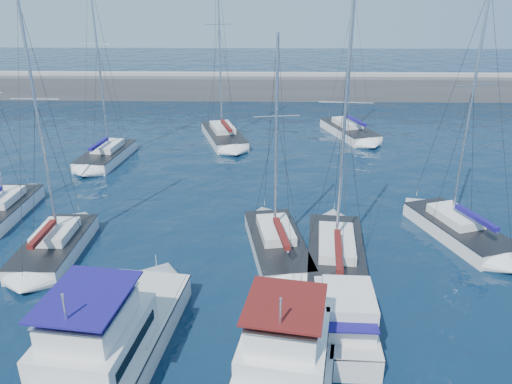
{
  "coord_description": "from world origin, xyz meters",
  "views": [
    {
      "loc": [
        3.2,
        -18.72,
        14.97
      ],
      "look_at": [
        2.59,
        9.82,
        3.0
      ],
      "focal_mm": 35.0,
      "sensor_mm": 36.0,
      "label": 1
    }
  ],
  "objects_px": {
    "motor_yacht_port_inner": "(107,346)",
    "sailboat_mid_a": "(1,209)",
    "motor_yacht_stbd_outer": "(345,321)",
    "sailboat_back_b": "(224,135)",
    "sailboat_back_c": "(349,131)",
    "sailboat_mid_c": "(277,244)",
    "sailboat_mid_b": "(55,246)",
    "sailboat_back_a": "(106,155)",
    "motor_yacht_stbd_inner": "(286,357)",
    "sailboat_mid_e": "(458,229)",
    "sailboat_mid_d": "(336,259)"
  },
  "relations": [
    {
      "from": "motor_yacht_port_inner",
      "to": "sailboat_mid_e",
      "type": "bearing_deg",
      "value": 40.45
    },
    {
      "from": "sailboat_mid_a",
      "to": "sailboat_mid_c",
      "type": "distance_m",
      "value": 19.56
    },
    {
      "from": "sailboat_back_a",
      "to": "sailboat_back_c",
      "type": "distance_m",
      "value": 24.9
    },
    {
      "from": "sailboat_mid_d",
      "to": "sailboat_back_a",
      "type": "height_order",
      "value": "sailboat_back_a"
    },
    {
      "from": "sailboat_mid_c",
      "to": "motor_yacht_stbd_inner",
      "type": "bearing_deg",
      "value": -98.33
    },
    {
      "from": "motor_yacht_stbd_outer",
      "to": "sailboat_mid_e",
      "type": "distance_m",
      "value": 13.32
    },
    {
      "from": "sailboat_mid_c",
      "to": "sailboat_mid_b",
      "type": "bearing_deg",
      "value": 172.78
    },
    {
      "from": "motor_yacht_stbd_outer",
      "to": "sailboat_back_c",
      "type": "bearing_deg",
      "value": 83.49
    },
    {
      "from": "sailboat_back_b",
      "to": "sailboat_back_c",
      "type": "bearing_deg",
      "value": -7.21
    },
    {
      "from": "sailboat_mid_a",
      "to": "sailboat_mid_d",
      "type": "height_order",
      "value": "sailboat_mid_d"
    },
    {
      "from": "motor_yacht_stbd_outer",
      "to": "sailboat_mid_d",
      "type": "bearing_deg",
      "value": 88.71
    },
    {
      "from": "sailboat_mid_a",
      "to": "sailboat_mid_d",
      "type": "xyz_separation_m",
      "value": [
        22.36,
        -6.19,
        -0.01
      ]
    },
    {
      "from": "sailboat_mid_c",
      "to": "sailboat_back_b",
      "type": "height_order",
      "value": "sailboat_back_b"
    },
    {
      "from": "motor_yacht_stbd_outer",
      "to": "sailboat_back_a",
      "type": "relative_size",
      "value": 0.38
    },
    {
      "from": "motor_yacht_stbd_outer",
      "to": "sailboat_mid_a",
      "type": "relative_size",
      "value": 0.46
    },
    {
      "from": "sailboat_back_a",
      "to": "sailboat_mid_e",
      "type": "bearing_deg",
      "value": -21.06
    },
    {
      "from": "motor_yacht_stbd_inner",
      "to": "sailboat_mid_a",
      "type": "bearing_deg",
      "value": 152.03
    },
    {
      "from": "motor_yacht_stbd_inner",
      "to": "sailboat_back_c",
      "type": "bearing_deg",
      "value": 87.57
    },
    {
      "from": "motor_yacht_port_inner",
      "to": "sailboat_back_c",
      "type": "xyz_separation_m",
      "value": [
        15.32,
        35.11,
        -0.62
      ]
    },
    {
      "from": "motor_yacht_port_inner",
      "to": "sailboat_mid_d",
      "type": "relative_size",
      "value": 0.73
    },
    {
      "from": "sailboat_mid_e",
      "to": "sailboat_mid_a",
      "type": "bearing_deg",
      "value": 156.94
    },
    {
      "from": "motor_yacht_port_inner",
      "to": "motor_yacht_stbd_outer",
      "type": "xyz_separation_m",
      "value": [
        10.16,
        2.06,
        -0.19
      ]
    },
    {
      "from": "sailboat_mid_b",
      "to": "sailboat_mid_d",
      "type": "xyz_separation_m",
      "value": [
        16.59,
        -1.12,
        -0.03
      ]
    },
    {
      "from": "motor_yacht_port_inner",
      "to": "sailboat_mid_a",
      "type": "xyz_separation_m",
      "value": [
        -11.8,
        14.55,
        -0.62
      ]
    },
    {
      "from": "sailboat_mid_e",
      "to": "sailboat_back_a",
      "type": "xyz_separation_m",
      "value": [
        -26.84,
        14.27,
        0.02
      ]
    },
    {
      "from": "motor_yacht_port_inner",
      "to": "sailboat_back_b",
      "type": "distance_m",
      "value": 33.03
    },
    {
      "from": "motor_yacht_stbd_outer",
      "to": "sailboat_back_a",
      "type": "height_order",
      "value": "sailboat_back_a"
    },
    {
      "from": "motor_yacht_stbd_outer",
      "to": "motor_yacht_port_inner",
      "type": "bearing_deg",
      "value": -166.15
    },
    {
      "from": "sailboat_mid_a",
      "to": "sailboat_back_b",
      "type": "distance_m",
      "value": 23.1
    },
    {
      "from": "motor_yacht_stbd_inner",
      "to": "sailboat_mid_c",
      "type": "height_order",
      "value": "sailboat_mid_c"
    },
    {
      "from": "sailboat_mid_d",
      "to": "sailboat_back_b",
      "type": "height_order",
      "value": "sailboat_back_b"
    },
    {
      "from": "motor_yacht_port_inner",
      "to": "motor_yacht_stbd_outer",
      "type": "height_order",
      "value": "motor_yacht_port_inner"
    },
    {
      "from": "motor_yacht_stbd_inner",
      "to": "sailboat_mid_d",
      "type": "bearing_deg",
      "value": 80.52
    },
    {
      "from": "sailboat_mid_e",
      "to": "sailboat_back_c",
      "type": "height_order",
      "value": "sailboat_mid_e"
    },
    {
      "from": "motor_yacht_stbd_outer",
      "to": "sailboat_mid_c",
      "type": "bearing_deg",
      "value": 112.75
    },
    {
      "from": "sailboat_back_b",
      "to": "motor_yacht_port_inner",
      "type": "bearing_deg",
      "value": -110.21
    },
    {
      "from": "motor_yacht_stbd_inner",
      "to": "sailboat_mid_d",
      "type": "xyz_separation_m",
      "value": [
        3.15,
        8.86,
        -0.63
      ]
    },
    {
      "from": "sailboat_mid_b",
      "to": "sailboat_mid_d",
      "type": "height_order",
      "value": "sailboat_mid_d"
    },
    {
      "from": "motor_yacht_port_inner",
      "to": "sailboat_mid_c",
      "type": "distance_m",
      "value": 12.33
    },
    {
      "from": "motor_yacht_stbd_inner",
      "to": "sailboat_mid_c",
      "type": "xyz_separation_m",
      "value": [
        -0.2,
        10.48,
        -0.63
      ]
    },
    {
      "from": "sailboat_mid_b",
      "to": "sailboat_back_a",
      "type": "relative_size",
      "value": 0.9
    },
    {
      "from": "sailboat_mid_d",
      "to": "sailboat_mid_e",
      "type": "relative_size",
      "value": 0.97
    },
    {
      "from": "motor_yacht_port_inner",
      "to": "sailboat_mid_c",
      "type": "height_order",
      "value": "sailboat_mid_c"
    },
    {
      "from": "sailboat_mid_a",
      "to": "sailboat_mid_b",
      "type": "bearing_deg",
      "value": -41.14
    },
    {
      "from": "motor_yacht_stbd_outer",
      "to": "sailboat_mid_b",
      "type": "distance_m",
      "value": 17.81
    },
    {
      "from": "sailboat_mid_b",
      "to": "sailboat_back_a",
      "type": "distance_m",
      "value": 17.1
    },
    {
      "from": "motor_yacht_stbd_inner",
      "to": "sailboat_back_a",
      "type": "xyz_separation_m",
      "value": [
        -15.44,
        26.95,
        -0.58
      ]
    },
    {
      "from": "sailboat_mid_a",
      "to": "motor_yacht_stbd_outer",
      "type": "bearing_deg",
      "value": -29.44
    },
    {
      "from": "motor_yacht_stbd_outer",
      "to": "sailboat_mid_d",
      "type": "relative_size",
      "value": 0.41
    },
    {
      "from": "sailboat_mid_a",
      "to": "sailboat_back_c",
      "type": "bearing_deg",
      "value": 37.35
    }
  ]
}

